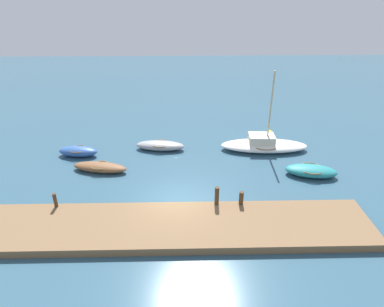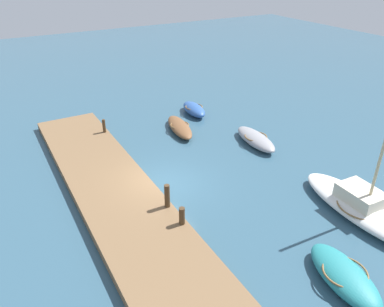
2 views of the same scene
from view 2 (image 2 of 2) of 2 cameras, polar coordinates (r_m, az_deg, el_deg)
name	(u,v)px [view 2 (image 2 of 2)]	position (r m, az deg, el deg)	size (l,w,h in m)	color
ground_plane	(165,184)	(18.72, -4.07, -4.72)	(84.00, 84.00, 0.00)	#33566B
dock_platform	(117,195)	(17.87, -11.41, -6.24)	(19.96, 3.63, 0.43)	brown
sailboat_white	(362,206)	(18.04, 24.51, -7.33)	(6.51, 2.45, 5.96)	white
rowboat_grey	(256,139)	(22.72, 9.66, 2.20)	(3.77, 1.68, 0.64)	#939399
rowboat_teal	(344,276)	(14.59, 22.15, -16.84)	(3.51, 2.09, 0.67)	teal
dinghy_blue	(194,109)	(26.68, 0.30, 6.76)	(2.94, 1.49, 0.70)	#2D569E
rowboat_brown	(180,127)	(24.05, -1.89, 4.05)	(3.84, 1.81, 0.56)	brown
mooring_post_west	(104,126)	(23.47, -13.25, 4.11)	(0.19, 0.19, 0.83)	#47331E
mooring_post_mid_west	(167,196)	(16.19, -3.80, -6.46)	(0.24, 0.24, 1.09)	#47331E
mooring_post_mid_east	(182,216)	(15.31, -1.54, -9.47)	(0.24, 0.24, 0.77)	#47331E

